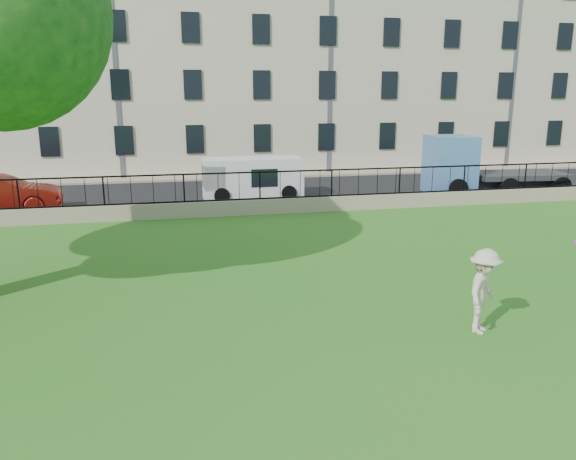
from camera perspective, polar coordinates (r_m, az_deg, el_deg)
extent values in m
plane|color=#27761C|center=(11.66, 7.27, -10.61)|extent=(120.00, 120.00, 0.00)
cube|color=tan|center=(22.73, -2.85, 2.40)|extent=(50.00, 0.40, 0.60)
cube|color=black|center=(22.66, -2.86, 3.21)|extent=(50.00, 0.05, 0.06)
cube|color=black|center=(22.49, -2.89, 5.89)|extent=(50.00, 0.05, 0.06)
cube|color=black|center=(27.35, -4.50, 3.70)|extent=(60.00, 9.00, 0.01)
cube|color=tan|center=(32.43, -5.79, 5.36)|extent=(60.00, 1.40, 0.12)
cube|color=beige|center=(37.79, -7.10, 16.32)|extent=(56.00, 10.00, 13.00)
imported|color=beige|center=(12.09, 19.27, -5.90)|extent=(1.27, 1.27, 1.77)
cube|color=white|center=(25.96, -3.63, 5.26)|extent=(4.49, 1.79, 1.88)
cube|color=#5183BF|center=(29.18, 20.33, 6.27)|extent=(6.83, 2.99, 2.78)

